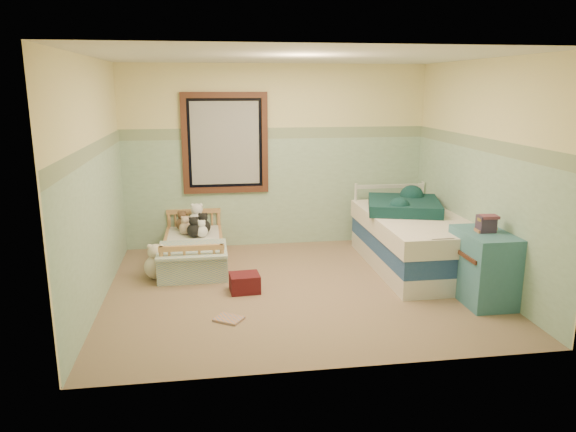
{
  "coord_description": "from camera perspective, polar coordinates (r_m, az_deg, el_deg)",
  "views": [
    {
      "loc": [
        -0.95,
        -5.64,
        2.21
      ],
      "look_at": [
        -0.05,
        0.35,
        0.75
      ],
      "focal_mm": 33.81,
      "sensor_mm": 36.0,
      "label": 1
    }
  ],
  "objects": [
    {
      "name": "ceiling",
      "position": [
        5.73,
        1.08,
        16.54
      ],
      "size": [
        4.2,
        3.6,
        0.02
      ],
      "primitive_type": "cube",
      "color": "silver",
      "rests_on": "wall_back"
    },
    {
      "name": "twin_bed_frame",
      "position": [
        6.94,
        13.06,
        -4.43
      ],
      "size": [
        1.03,
        2.06,
        0.22
      ],
      "primitive_type": "cube",
      "color": "silver",
      "rests_on": "floor"
    },
    {
      "name": "wall_back",
      "position": [
        7.56,
        -1.26,
        6.26
      ],
      "size": [
        4.2,
        0.04,
        2.5
      ],
      "primitive_type": "cube",
      "color": "beige",
      "rests_on": "floor"
    },
    {
      "name": "red_pillow",
      "position": [
        6.02,
        -4.58,
        -7.02
      ],
      "size": [
        0.34,
        0.3,
        0.2
      ],
      "primitive_type": "cube",
      "rotation": [
        0.0,
        0.0,
        0.07
      ],
      "color": "maroon",
      "rests_on": "floor"
    },
    {
      "name": "plush_floor_cream",
      "position": [
        6.56,
        -13.66,
        -5.23
      ],
      "size": [
        0.28,
        0.28,
        0.28
      ],
      "primitive_type": "sphere",
      "color": "beige",
      "rests_on": "floor"
    },
    {
      "name": "dresser",
      "position": [
        6.02,
        19.83,
        -5.05
      ],
      "size": [
        0.47,
        0.75,
        0.75
      ],
      "primitive_type": "cube",
      "color": "teal",
      "rests_on": "floor"
    },
    {
      "name": "plush_bed_brown",
      "position": [
        7.42,
        -11.05,
        -0.81
      ],
      "size": [
        0.18,
        0.18,
        0.18
      ],
      "primitive_type": "sphere",
      "color": "brown",
      "rests_on": "toddler_mattress"
    },
    {
      "name": "wall_right",
      "position": [
        6.49,
        19.69,
        4.24
      ],
      "size": [
        0.04,
        3.6,
        2.5
      ],
      "primitive_type": "cube",
      "color": "beige",
      "rests_on": "floor"
    },
    {
      "name": "window_frame",
      "position": [
        7.44,
        -6.63,
        7.6
      ],
      "size": [
        1.16,
        0.06,
        1.36
      ],
      "primitive_type": "cube",
      "color": "#472418",
      "rests_on": "wall_back"
    },
    {
      "name": "wainscot_mint",
      "position": [
        7.63,
        -1.23,
        2.51
      ],
      "size": [
        4.2,
        0.01,
        1.5
      ],
      "primitive_type": "cube",
      "color": "#88A88A",
      "rests_on": "floor"
    },
    {
      "name": "plush_bed_white",
      "position": [
        7.41,
        -9.52,
        -0.52
      ],
      "size": [
        0.25,
        0.25,
        0.25
      ],
      "primitive_type": "sphere",
      "color": "white",
      "rests_on": "toddler_mattress"
    },
    {
      "name": "toddler_mattress",
      "position": [
        6.98,
        -9.92,
        -2.97
      ],
      "size": [
        0.68,
        1.42,
        0.12
      ],
      "primitive_type": "cube",
      "color": "silver",
      "rests_on": "toddler_bed_frame"
    },
    {
      "name": "twin_boxspring",
      "position": [
        6.88,
        13.16,
        -2.69
      ],
      "size": [
        1.03,
        2.06,
        0.22
      ],
      "primitive_type": "cube",
      "color": "navy",
      "rests_on": "twin_bed_frame"
    },
    {
      "name": "floor_book",
      "position": [
        5.37,
        -6.25,
        -10.72
      ],
      "size": [
        0.32,
        0.31,
        0.02
      ],
      "primitive_type": "cube",
      "rotation": [
        0.0,
        0.0,
        -0.59
      ],
      "color": "orange",
      "rests_on": "floor"
    },
    {
      "name": "window_blinds",
      "position": [
        7.45,
        -6.63,
        7.61
      ],
      "size": [
        0.92,
        0.01,
        1.12
      ],
      "primitive_type": "cube",
      "color": "beige",
      "rests_on": "window_frame"
    },
    {
      "name": "extra_plush_0",
      "position": [
        7.05,
        -9.05,
        -1.61
      ],
      "size": [
        0.15,
        0.15,
        0.15
      ],
      "primitive_type": "sphere",
      "color": "white",
      "rests_on": "toddler_mattress"
    },
    {
      "name": "wall_front",
      "position": [
        4.07,
        5.23,
        -0.17
      ],
      "size": [
        4.2,
        0.04,
        2.5
      ],
      "primitive_type": "cube",
      "color": "beige",
      "rests_on": "floor"
    },
    {
      "name": "plush_bed_tan",
      "position": [
        7.21,
        -10.72,
        -1.28
      ],
      "size": [
        0.17,
        0.17,
        0.17
      ],
      "primitive_type": "sphere",
      "color": "#CCAD8F",
      "rests_on": "toddler_mattress"
    },
    {
      "name": "extra_plush_2",
      "position": [
        7.06,
        -9.86,
        -1.5
      ],
      "size": [
        0.18,
        0.18,
        0.18
      ],
      "primitive_type": "sphere",
      "color": "black",
      "rests_on": "toddler_mattress"
    },
    {
      "name": "extra_plush_1",
      "position": [
        7.24,
        -9.3,
        -1.21
      ],
      "size": [
        0.16,
        0.16,
        0.16
      ],
      "primitive_type": "sphere",
      "color": "white",
      "rests_on": "toddler_mattress"
    },
    {
      "name": "toddler_bed_frame",
      "position": [
        7.02,
        -9.87,
        -4.19
      ],
      "size": [
        0.74,
        1.48,
        0.19
      ],
      "primitive_type": "cube",
      "color": "#AE7744",
      "rests_on": "floor"
    },
    {
      "name": "patchwork_quilt",
      "position": [
        6.51,
        -10.02,
        -3.49
      ],
      "size": [
        0.8,
        0.74,
        0.03
      ],
      "primitive_type": "cube",
      "color": "#7099BE",
      "rests_on": "toddler_mattress"
    },
    {
      "name": "floor",
      "position": [
        6.14,
        0.97,
        -7.66
      ],
      "size": [
        4.2,
        3.6,
        0.02
      ],
      "primitive_type": "cube",
      "color": "#84654A",
      "rests_on": "ground"
    },
    {
      "name": "plush_floor_tan",
      "position": [
        6.76,
        -12.83,
        -4.89
      ],
      "size": [
        0.22,
        0.22,
        0.22
      ],
      "primitive_type": "sphere",
      "color": "#CCAD8F",
      "rests_on": "floor"
    },
    {
      "name": "plush_bed_dark",
      "position": [
        7.2,
        -8.9,
        -1.12
      ],
      "size": [
        0.19,
        0.19,
        0.19
      ],
      "primitive_type": "sphere",
      "color": "black",
      "rests_on": "toddler_mattress"
    },
    {
      "name": "twin_mattress",
      "position": [
        6.82,
        13.26,
        -0.91
      ],
      "size": [
        1.07,
        2.1,
        0.22
      ],
      "primitive_type": "cube",
      "color": "white",
      "rests_on": "twin_boxspring"
    },
    {
      "name": "wall_left",
      "position": [
        5.84,
        -19.8,
        3.27
      ],
      "size": [
        0.04,
        3.6,
        2.5
      ],
      "primitive_type": "cube",
      "color": "beige",
      "rests_on": "floor"
    },
    {
      "name": "border_strip",
      "position": [
        7.51,
        -1.26,
        8.7
      ],
      "size": [
        4.2,
        0.01,
        0.15
      ],
      "primitive_type": "cube",
      "color": "#496651",
      "rests_on": "wall_back"
    },
    {
      "name": "book_stack",
      "position": [
        5.91,
        20.12,
        -0.77
      ],
      "size": [
        0.17,
        0.14,
        0.17
      ],
      "primitive_type": "cube",
      "rotation": [
        0.0,
        0.0,
        -0.0
      ],
      "color": "#4A282E",
      "rests_on": "dresser"
    },
    {
      "name": "teal_blanket",
      "position": [
        7.03,
        12.07,
        1.1
      ],
      "size": [
        1.1,
        1.13,
        0.14
      ],
      "primitive_type": "cube",
      "rotation": [
        0.0,
        0.0,
        -0.28
      ],
      "color": "#10373C",
      "rests_on": "twin_mattress"
    }
  ]
}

